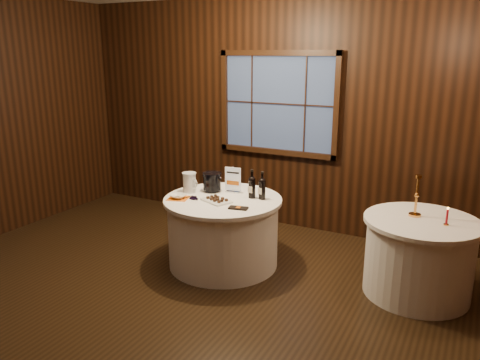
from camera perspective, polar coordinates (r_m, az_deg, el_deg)
The scene contains 16 objects.
ground at distance 4.60m, azimuth -8.43°, elevation -14.79°, with size 6.00×6.00×0.00m, color black.
back_wall at distance 6.20m, azimuth 4.72°, elevation 8.32°, with size 6.00×0.10×3.00m.
main_table at distance 5.18m, azimuth -2.07°, elevation -6.27°, with size 1.28×1.28×0.77m.
side_table at distance 4.88m, azimuth 20.93°, elevation -8.73°, with size 1.08×1.08×0.77m.
sign_stand at distance 5.23m, azimuth -0.85°, elevation -0.45°, with size 0.19×0.11×0.30m.
port_bottle_left at distance 5.03m, azimuth 1.46°, elevation -0.70°, with size 0.07×0.08×0.32m.
port_bottle_right at distance 4.99m, azimuth 2.71°, elevation -0.89°, with size 0.07×0.08×0.31m.
ice_bucket at distance 5.27m, azimuth -3.43°, elevation -0.20°, with size 0.21×0.21×0.22m.
chocolate_plate at distance 4.94m, azimuth -2.88°, elevation -2.44°, with size 0.37×0.31×0.04m.
chocolate_box at distance 4.72m, azimuth -0.21°, elevation -3.43°, with size 0.19×0.10×0.02m, color black.
grape_bunch at distance 5.03m, azimuth -5.65°, elevation -2.17°, with size 0.16×0.07×0.04m.
glass_pitcher at distance 5.27m, azimuth -6.16°, elevation -0.28°, with size 0.21×0.16×0.23m.
orange_napkin at distance 5.09m, azimuth -7.53°, elevation -2.22°, with size 0.22×0.22×0.00m, color orange.
cracker_bowl at distance 5.08m, azimuth -7.53°, elevation -1.98°, with size 0.17×0.17×0.04m, color white.
brass_candlestick at distance 4.78m, azimuth 20.67°, elevation -2.44°, with size 0.12×0.12×0.41m.
red_candle at distance 4.66m, azimuth 23.90°, elevation -4.26°, with size 0.05×0.05×0.17m.
Camera 1 is at (2.41, -3.18, 2.29)m, focal length 35.00 mm.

